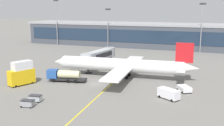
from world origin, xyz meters
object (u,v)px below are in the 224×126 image
object	(u,v)px
pushback_tug	(184,88)
baggage_cart_1	(35,98)
catering_lift	(22,73)
baggage_cart_0	(28,103)
main_airliner	(122,65)
crew_van	(169,93)
fuel_tanker	(64,75)

from	to	relation	value
pushback_tug	baggage_cart_1	bearing A→B (deg)	-146.76
catering_lift	pushback_tug	bearing A→B (deg)	12.68
baggage_cart_0	baggage_cart_1	xyz separation A→B (m)	(-0.45, 3.17, 0.00)
pushback_tug	baggage_cart_0	bearing A→B (deg)	-142.18
main_airliner	baggage_cart_1	bearing A→B (deg)	-111.17
baggage_cart_0	catering_lift	bearing A→B (deg)	132.37
pushback_tug	baggage_cart_0	world-z (taller)	baggage_cart_0
crew_van	catering_lift	bearing A→B (deg)	-176.58
main_airliner	crew_van	bearing A→B (deg)	-42.07
crew_van	baggage_cart_1	distance (m)	29.32
catering_lift	baggage_cart_0	bearing A→B (deg)	-47.63
crew_van	baggage_cart_1	size ratio (longest dim) A/B	1.89
pushback_tug	baggage_cart_1	xyz separation A→B (m)	(-29.12, -19.09, -0.07)
baggage_cart_0	baggage_cart_1	world-z (taller)	same
fuel_tanker	main_airliner	bearing A→B (deg)	37.36
main_airliner	crew_van	xyz separation A→B (m)	(16.23, -14.65, -2.34)
main_airliner	catering_lift	world-z (taller)	main_airliner
fuel_tanker	catering_lift	world-z (taller)	catering_lift
catering_lift	baggage_cart_0	distance (m)	17.90
crew_van	main_airliner	bearing A→B (deg)	137.93
crew_van	baggage_cart_0	distance (m)	30.39
main_airliner	fuel_tanker	world-z (taller)	main_airliner
pushback_tug	baggage_cart_1	size ratio (longest dim) A/B	1.56
main_airliner	crew_van	distance (m)	22.00
catering_lift	baggage_cart_1	world-z (taller)	catering_lift
fuel_tanker	pushback_tug	bearing A→B (deg)	4.15
main_airliner	fuel_tanker	distance (m)	16.77
fuel_tanker	catering_lift	distance (m)	11.12
main_airliner	crew_van	size ratio (longest dim) A/B	8.07
fuel_tanker	baggage_cart_1	world-z (taller)	fuel_tanker
catering_lift	crew_van	bearing A→B (deg)	3.42
main_airliner	baggage_cart_1	world-z (taller)	main_airliner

